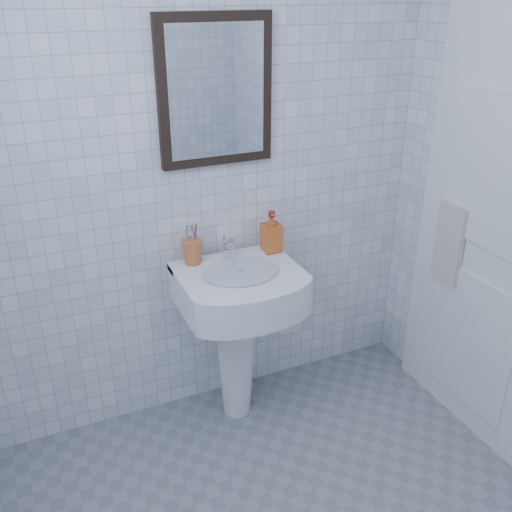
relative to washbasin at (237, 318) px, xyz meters
name	(u,v)px	position (x,y,z in m)	size (l,w,h in m)	color
wall_back	(199,162)	(-0.08, 0.22, 0.69)	(2.20, 0.02, 2.50)	white
washbasin	(237,318)	(0.00, 0.00, 0.00)	(0.54, 0.39, 0.83)	white
faucet	(228,249)	(0.00, 0.10, 0.31)	(0.05, 0.10, 0.12)	silver
toothbrush_cup	(192,252)	(-0.16, 0.11, 0.32)	(0.09, 0.09, 0.11)	#D46833
soap_dispenser	(271,231)	(0.22, 0.10, 0.36)	(0.09, 0.09, 0.19)	red
wall_mirror	(216,92)	(0.00, 0.20, 0.99)	(0.50, 0.04, 0.62)	black
bathroom_door	(488,229)	(1.00, -0.43, 0.44)	(0.04, 0.80, 2.00)	white
towel_ring	(458,206)	(0.98, -0.26, 0.49)	(0.18, 0.18, 0.01)	silver
hand_towel	(449,243)	(0.96, -0.26, 0.31)	(0.03, 0.16, 0.38)	beige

